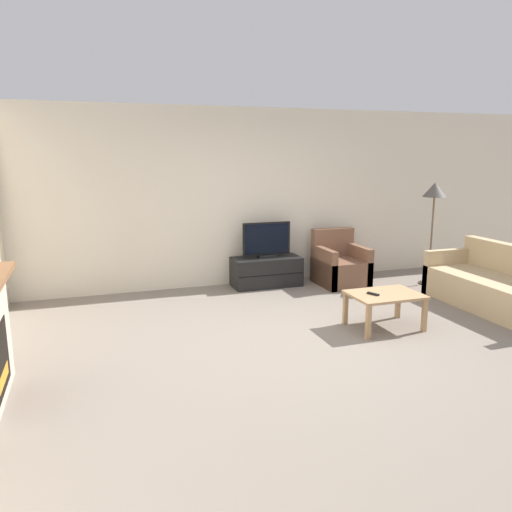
{
  "coord_description": "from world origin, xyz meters",
  "views": [
    {
      "loc": [
        -2.28,
        -4.79,
        2.02
      ],
      "look_at": [
        -0.47,
        0.58,
        0.85
      ],
      "focal_mm": 35.0,
      "sensor_mm": 36.0,
      "label": 1
    }
  ],
  "objects": [
    {
      "name": "tv",
      "position": [
        0.27,
        2.26,
        0.7
      ],
      "size": [
        0.76,
        0.18,
        0.55
      ],
      "color": "black",
      "rests_on": "tv_stand"
    },
    {
      "name": "couch",
      "position": [
        2.78,
        0.16,
        0.28
      ],
      "size": [
        0.87,
        1.98,
        0.82
      ],
      "color": "tan",
      "rests_on": "ground"
    },
    {
      "name": "tv_stand",
      "position": [
        0.27,
        2.26,
        0.22
      ],
      "size": [
        1.06,
        0.48,
        0.45
      ],
      "color": "black",
      "rests_on": "ground"
    },
    {
      "name": "floor_lamp",
      "position": [
        2.74,
        1.56,
        1.39
      ],
      "size": [
        0.36,
        0.36,
        1.59
      ],
      "color": "black",
      "rests_on": "ground"
    },
    {
      "name": "wall_back",
      "position": [
        0.0,
        2.57,
        1.35
      ],
      "size": [
        12.0,
        0.06,
        2.7
      ],
      "color": "beige",
      "rests_on": "ground"
    },
    {
      "name": "coffee_table",
      "position": [
        0.94,
        0.03,
        0.36
      ],
      "size": [
        0.82,
        0.6,
        0.42
      ],
      "color": "#A37F56",
      "rests_on": "ground"
    },
    {
      "name": "remote",
      "position": [
        0.78,
        0.02,
        0.43
      ],
      "size": [
        0.1,
        0.15,
        0.02
      ],
      "rotation": [
        0.0,
        0.0,
        0.43
      ],
      "color": "black",
      "rests_on": "coffee_table"
    },
    {
      "name": "armchair",
      "position": [
        1.4,
        2.0,
        0.28
      ],
      "size": [
        0.7,
        0.76,
        0.85
      ],
      "color": "brown",
      "rests_on": "ground"
    },
    {
      "name": "ground_plane",
      "position": [
        0.0,
        0.0,
        0.0
      ],
      "size": [
        24.0,
        24.0,
        0.0
      ],
      "primitive_type": "plane",
      "color": "slate"
    }
  ]
}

